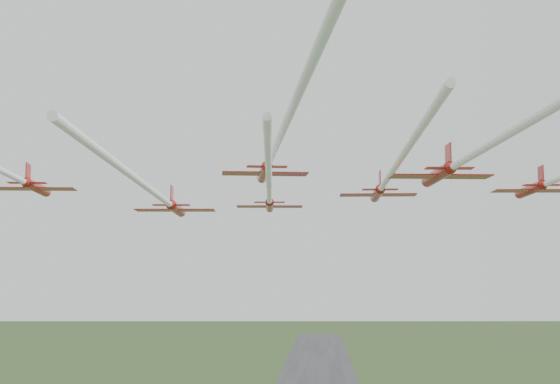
{
  "coord_description": "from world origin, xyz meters",
  "views": [
    {
      "loc": [
        1.8,
        -90.19,
        42.71
      ],
      "look_at": [
        -2.84,
        -1.0,
        53.7
      ],
      "focal_mm": 50.0,
      "sensor_mm": 36.0,
      "label": 1
    }
  ],
  "objects_px": {
    "jet_row2_right": "(388,178)",
    "jet_row4_right": "(467,158)",
    "jet_lead": "(269,191)",
    "jet_row3_left": "(3,171)",
    "jet_row3_mid": "(276,145)",
    "jet_row2_left": "(159,196)"
  },
  "relations": [
    {
      "from": "jet_row2_right",
      "to": "jet_row3_mid",
      "type": "distance_m",
      "value": 16.72
    },
    {
      "from": "jet_row2_right",
      "to": "jet_row4_right",
      "type": "relative_size",
      "value": 1.28
    },
    {
      "from": "jet_lead",
      "to": "jet_row3_left",
      "type": "relative_size",
      "value": 1.21
    },
    {
      "from": "jet_row3_left",
      "to": "jet_row4_right",
      "type": "distance_m",
      "value": 41.97
    },
    {
      "from": "jet_row2_left",
      "to": "jet_row3_left",
      "type": "distance_m",
      "value": 15.85
    },
    {
      "from": "jet_row3_left",
      "to": "jet_row3_mid",
      "type": "distance_m",
      "value": 25.77
    },
    {
      "from": "jet_row2_left",
      "to": "jet_row2_right",
      "type": "xyz_separation_m",
      "value": [
        23.81,
        0.87,
        1.84
      ]
    },
    {
      "from": "jet_row2_right",
      "to": "jet_row3_mid",
      "type": "relative_size",
      "value": 0.89
    },
    {
      "from": "jet_lead",
      "to": "jet_row4_right",
      "type": "bearing_deg",
      "value": -62.97
    },
    {
      "from": "jet_lead",
      "to": "jet_row2_right",
      "type": "bearing_deg",
      "value": -41.69
    },
    {
      "from": "jet_row2_right",
      "to": "jet_row3_mid",
      "type": "xyz_separation_m",
      "value": [
        -10.89,
        -12.62,
        1.23
      ]
    },
    {
      "from": "jet_row3_mid",
      "to": "jet_row3_left",
      "type": "bearing_deg",
      "value": 167.09
    },
    {
      "from": "jet_row2_left",
      "to": "jet_row2_right",
      "type": "relative_size",
      "value": 1.0
    },
    {
      "from": "jet_lead",
      "to": "jet_row3_left",
      "type": "distance_m",
      "value": 31.18
    },
    {
      "from": "jet_row2_left",
      "to": "jet_row3_left",
      "type": "relative_size",
      "value": 1.12
    },
    {
      "from": "jet_lead",
      "to": "jet_row2_left",
      "type": "xyz_separation_m",
      "value": [
        -10.78,
        -11.1,
        -1.77
      ]
    },
    {
      "from": "jet_lead",
      "to": "jet_row3_mid",
      "type": "bearing_deg",
      "value": -88.21
    },
    {
      "from": "jet_row2_right",
      "to": "jet_row3_left",
      "type": "xyz_separation_m",
      "value": [
        -36.48,
        -10.31,
        -0.58
      ]
    },
    {
      "from": "jet_row3_left",
      "to": "jet_lead",
      "type": "bearing_deg",
      "value": 35.3
    },
    {
      "from": "jet_row2_left",
      "to": "jet_row3_mid",
      "type": "relative_size",
      "value": 0.89
    },
    {
      "from": "jet_row2_right",
      "to": "jet_row4_right",
      "type": "bearing_deg",
      "value": -77.38
    },
    {
      "from": "jet_row3_left",
      "to": "jet_row4_right",
      "type": "relative_size",
      "value": 1.14
    }
  ]
}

